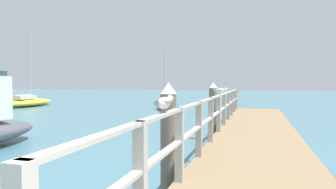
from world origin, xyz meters
TOP-DOWN VIEW (x-y plane):
  - pier_deck at (0.00, 9.12)m, footprint 2.35×18.25m
  - pier_railing at (-1.10, 9.12)m, footprint 0.12×16.77m
  - dock_piling_near at (-1.48, 4.89)m, footprint 0.29×0.29m
  - dock_piling_far at (-1.48, 10.76)m, footprint 0.29×0.29m
  - seagull_foreground at (-1.09, 3.32)m, footprint 0.21×0.48m
  - seagull_background at (-1.09, 9.53)m, footprint 0.48×0.18m
  - boat_0 at (-6.64, 22.64)m, footprint 2.36×4.35m
  - boat_1 at (-18.39, 22.21)m, footprint 2.08×5.71m

SIDE VIEW (x-z plane):
  - pier_deck at x=0.00m, z-range 0.00..0.52m
  - boat_0 at x=-6.64m, z-range -1.85..2.53m
  - boat_1 at x=-18.39m, z-range -2.92..3.68m
  - dock_piling_near at x=-1.48m, z-range 0.01..2.01m
  - dock_piling_far at x=-1.48m, z-range 0.01..2.01m
  - pier_railing at x=-1.10m, z-range 0.65..1.75m
  - seagull_foreground at x=-1.09m, z-range 1.65..1.86m
  - seagull_background at x=-1.09m, z-range 1.65..1.86m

